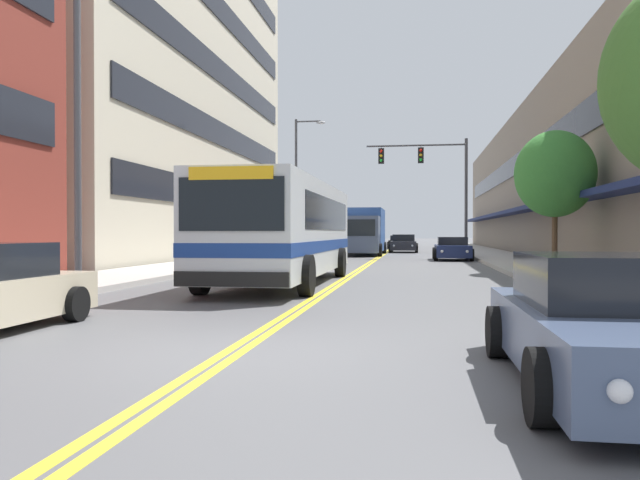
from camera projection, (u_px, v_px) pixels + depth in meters
ground_plane at (384, 254)px, 44.65m from camera, size 240.00×240.00×0.00m
sidewalk_left at (285, 252)px, 45.75m from camera, size 3.42×106.00×0.17m
sidewalk_right at (487, 253)px, 43.54m from camera, size 3.42×106.00×0.17m
centre_line at (384, 254)px, 44.65m from camera, size 0.34×106.00×0.01m
office_tower_left at (128, 47)px, 38.09m from camera, size 12.08×30.04×25.75m
storefront_row_right at (577, 181)px, 42.57m from camera, size 9.10×68.00×10.09m
city_bus at (285, 227)px, 18.76m from camera, size 2.94×10.98×2.98m
car_red_parked_left_near at (291, 251)px, 32.98m from camera, size 2.21×4.41×1.17m
car_slate_blue_parked_right_foreground at (618, 326)px, 6.13m from camera, size 2.20×4.58×1.31m
car_navy_parked_right_mid at (452, 249)px, 34.52m from camera, size 2.10×4.27×1.28m
car_charcoal_moving_lead at (404, 244)px, 48.23m from camera, size 2.20×4.64×1.38m
car_black_moving_second at (399, 242)px, 59.51m from camera, size 2.11×4.44×1.25m
box_truck at (364, 231)px, 42.67m from camera, size 2.80×8.00×3.18m
traffic_signal_mast at (433, 174)px, 37.07m from camera, size 5.98×0.38×7.09m
street_lamp_left_near at (91, 92)px, 14.05m from camera, size 2.44×0.28×7.88m
street_lamp_left_far at (300, 177)px, 39.70m from camera, size 1.95×0.28×8.75m
street_tree_right_mid at (555, 174)px, 23.45m from camera, size 2.97×2.97×5.20m
fire_hydrant at (546, 267)px, 17.68m from camera, size 0.29×0.21×0.79m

